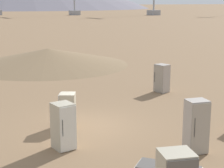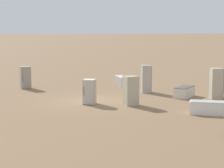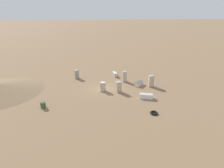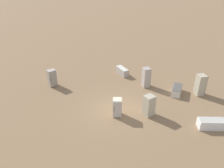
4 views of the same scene
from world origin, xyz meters
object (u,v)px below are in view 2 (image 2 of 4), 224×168
(discarded_fridge_3, at_px, (216,83))
(discarded_fridge_7, at_px, (25,78))
(discarded_fridge_2, at_px, (185,92))
(discarded_fridge_0, at_px, (208,108))
(discarded_fridge_5, at_px, (146,79))
(discarded_fridge_6, at_px, (89,92))
(discarded_fridge_4, at_px, (131,91))
(discarded_fridge_1, at_px, (122,81))

(discarded_fridge_3, height_order, discarded_fridge_7, discarded_fridge_3)
(discarded_fridge_2, xyz_separation_m, discarded_fridge_7, (9.46, -6.39, 0.47))
(discarded_fridge_2, height_order, discarded_fridge_7, discarded_fridge_7)
(discarded_fridge_0, bearing_deg, discarded_fridge_3, -8.00)
(discarded_fridge_5, height_order, discarded_fridge_6, discarded_fridge_5)
(discarded_fridge_5, bearing_deg, discarded_fridge_6, -46.55)
(discarded_fridge_3, xyz_separation_m, discarded_fridge_4, (5.71, 0.53, -0.12))
(discarded_fridge_1, relative_size, discarded_fridge_4, 1.04)
(discarded_fridge_7, bearing_deg, discarded_fridge_3, 135.06)
(discarded_fridge_2, relative_size, discarded_fridge_3, 0.97)
(discarded_fridge_0, bearing_deg, discarded_fridge_4, 70.98)
(discarded_fridge_5, distance_m, discarded_fridge_6, 5.42)
(discarded_fridge_1, height_order, discarded_fridge_2, discarded_fridge_1)
(discarded_fridge_4, relative_size, discarded_fridge_6, 1.16)
(discarded_fridge_6, bearing_deg, discarded_fridge_5, -119.10)
(discarded_fridge_7, bearing_deg, discarded_fridge_1, 162.47)
(discarded_fridge_7, bearing_deg, discarded_fridge_2, 134.72)
(discarded_fridge_5, xyz_separation_m, discarded_fridge_6, (4.56, 2.92, -0.22))
(discarded_fridge_2, relative_size, discarded_fridge_4, 1.11)
(discarded_fridge_6, xyz_separation_m, discarded_fridge_7, (3.22, -6.95, 0.09))
(discarded_fridge_0, relative_size, discarded_fridge_2, 1.08)
(discarded_fridge_3, height_order, discarded_fridge_6, discarded_fridge_3)
(discarded_fridge_3, bearing_deg, discarded_fridge_4, -69.38)
(discarded_fridge_4, distance_m, discarded_fridge_5, 4.58)
(discarded_fridge_0, distance_m, discarded_fridge_5, 7.16)
(discarded_fridge_1, relative_size, discarded_fridge_5, 0.92)
(discarded_fridge_4, bearing_deg, discarded_fridge_7, -153.70)
(discarded_fridge_2, height_order, discarded_fridge_5, discarded_fridge_5)
(discarded_fridge_1, bearing_deg, discarded_fridge_5, -78.75)
(discarded_fridge_5, relative_size, discarded_fridge_7, 1.16)
(discarded_fridge_1, bearing_deg, discarded_fridge_0, -84.00)
(discarded_fridge_2, distance_m, discarded_fridge_7, 11.43)
(discarded_fridge_6, bearing_deg, discarded_fridge_3, -154.98)
(discarded_fridge_0, height_order, discarded_fridge_1, discarded_fridge_1)
(discarded_fridge_0, relative_size, discarded_fridge_5, 1.06)
(discarded_fridge_0, relative_size, discarded_fridge_7, 1.24)
(discarded_fridge_1, bearing_deg, discarded_fridge_7, 172.50)
(discarded_fridge_7, bearing_deg, discarded_fridge_6, 103.62)
(discarded_fridge_4, height_order, discarded_fridge_6, discarded_fridge_4)
(discarded_fridge_1, xyz_separation_m, discarded_fridge_2, (-2.40, 5.61, -0.04))
(discarded_fridge_4, bearing_deg, discarded_fridge_0, 35.16)
(discarded_fridge_2, height_order, discarded_fridge_6, discarded_fridge_6)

